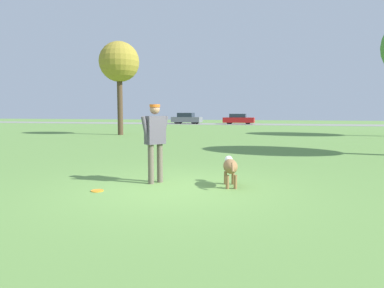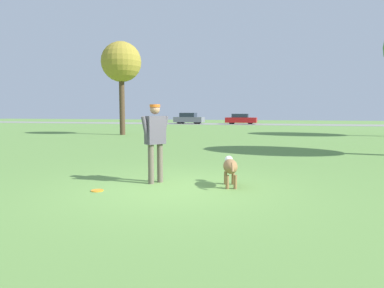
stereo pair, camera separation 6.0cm
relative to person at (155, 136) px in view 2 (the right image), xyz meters
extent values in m
plane|color=#608C42|center=(0.50, -0.44, -1.06)|extent=(120.00, 120.00, 0.00)
cube|color=gray|center=(0.50, 37.20, -1.05)|extent=(120.00, 6.00, 0.01)
cylinder|color=#665B4C|center=(0.07, 0.10, -0.62)|extent=(0.18, 0.18, 0.88)
cylinder|color=#665B4C|center=(-0.07, -0.10, -0.62)|extent=(0.18, 0.18, 0.88)
cube|color=#514C56|center=(0.00, 0.00, 0.14)|extent=(0.43, 0.49, 0.62)
cylinder|color=#514C56|center=(0.14, 0.20, 0.14)|extent=(0.20, 0.23, 0.63)
cylinder|color=#514C56|center=(-0.14, -0.20, 0.14)|extent=(0.20, 0.23, 0.63)
sphere|color=#A87A5B|center=(0.00, 0.00, 0.60)|extent=(0.31, 0.31, 0.22)
cylinder|color=#D15B19|center=(0.00, 0.00, 0.67)|extent=(0.32, 0.32, 0.06)
ellipsoid|color=olive|center=(1.68, 0.05, -0.62)|extent=(0.46, 0.77, 0.30)
ellipsoid|color=white|center=(1.64, 0.24, -0.67)|extent=(0.24, 0.21, 0.17)
sphere|color=white|center=(1.58, 0.46, -0.54)|extent=(0.22, 0.22, 0.18)
cylinder|color=olive|center=(1.55, 0.25, -0.91)|extent=(0.08, 0.08, 0.29)
cylinder|color=olive|center=(1.71, 0.29, -0.91)|extent=(0.08, 0.08, 0.29)
cylinder|color=olive|center=(1.65, -0.19, -0.91)|extent=(0.08, 0.08, 0.29)
cylinder|color=olive|center=(1.82, -0.15, -0.91)|extent=(0.08, 0.08, 0.29)
cylinder|color=olive|center=(1.79, -0.38, -0.57)|extent=(0.10, 0.22, 0.20)
cylinder|color=orange|center=(-0.87, -1.05, -1.05)|extent=(0.25, 0.25, 0.02)
torus|color=orange|center=(-0.87, -1.05, -1.05)|extent=(0.25, 0.25, 0.02)
cylinder|color=#4C3826|center=(-8.00, 14.68, 0.94)|extent=(0.37, 0.37, 3.99)
sphere|color=olive|center=(-8.00, 14.68, 3.95)|extent=(2.74, 2.74, 2.74)
cube|color=slate|center=(-9.20, 36.94, -0.49)|extent=(3.98, 1.88, 0.68)
cube|color=#232D38|center=(-9.32, 36.94, 0.13)|extent=(2.10, 1.56, 0.55)
cylinder|color=black|center=(-8.00, 37.61, -0.73)|extent=(0.65, 0.23, 0.64)
cylinder|color=black|center=(-8.06, 36.15, -0.73)|extent=(0.65, 0.23, 0.64)
cylinder|color=black|center=(-10.34, 37.72, -0.73)|extent=(0.65, 0.23, 0.64)
cylinder|color=black|center=(-10.41, 36.26, -0.73)|extent=(0.65, 0.23, 0.64)
cube|color=red|center=(-2.33, 37.41, -0.53)|extent=(4.00, 1.76, 0.66)
cube|color=#232D38|center=(-2.45, 37.42, 0.05)|extent=(2.09, 1.50, 0.48)
cylinder|color=black|center=(-1.12, 38.14, -0.77)|extent=(0.57, 0.21, 0.57)
cylinder|color=black|center=(-1.14, 36.66, -0.77)|extent=(0.57, 0.21, 0.57)
cylinder|color=black|center=(-3.51, 38.17, -0.77)|extent=(0.57, 0.21, 0.57)
cylinder|color=black|center=(-3.53, 36.69, -0.77)|extent=(0.57, 0.21, 0.57)
camera|label=1|loc=(2.66, -7.16, 0.54)|focal=32.00mm
camera|label=2|loc=(2.71, -7.14, 0.54)|focal=32.00mm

